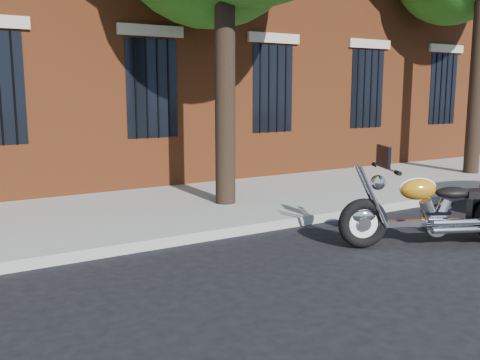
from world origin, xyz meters
TOP-DOWN VIEW (x-y plane):
  - ground at (0.00, 0.00)m, footprint 120.00×120.00m
  - curb at (0.00, 1.38)m, footprint 40.00×0.16m
  - sidewalk at (0.00, 3.26)m, footprint 40.00×3.60m
  - motorcycle at (2.01, -0.58)m, footprint 2.53×1.56m

SIDE VIEW (x-z plane):
  - ground at x=0.00m, z-range 0.00..0.00m
  - curb at x=0.00m, z-range 0.00..0.15m
  - sidewalk at x=0.00m, z-range 0.00..0.15m
  - motorcycle at x=2.01m, z-range -0.23..1.19m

